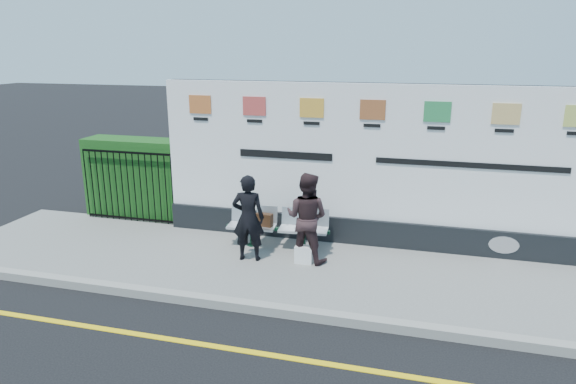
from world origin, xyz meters
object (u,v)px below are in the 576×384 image
(bench, at_px, (277,237))
(woman_left, at_px, (248,218))
(woman_right, at_px, (307,217))
(billboard, at_px, (370,177))

(bench, relative_size, woman_left, 1.22)
(bench, distance_m, woman_right, 0.99)
(woman_right, bearing_deg, bench, -23.90)
(bench, height_order, woman_left, woman_left)
(billboard, relative_size, woman_right, 5.06)
(billboard, bearing_deg, bench, -158.46)
(bench, xyz_separation_m, woman_left, (-0.33, -0.68, 0.57))
(billboard, xyz_separation_m, woman_right, (-0.94, -1.08, -0.51))
(billboard, relative_size, bench, 4.27)
(woman_left, relative_size, woman_right, 0.97)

